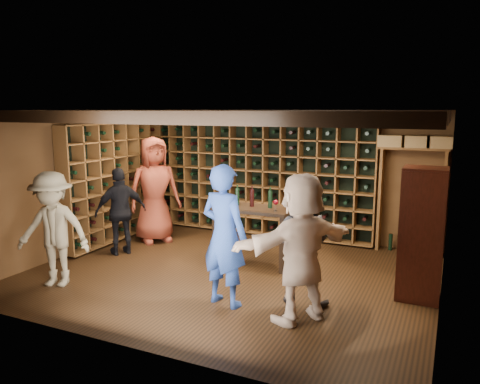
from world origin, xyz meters
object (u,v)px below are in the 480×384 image
at_px(guest_beige, 301,248).
at_px(guest_khaki, 53,229).
at_px(display_cabinet, 421,237).
at_px(tasting_table, 253,215).
at_px(guest_woman_black, 121,211).
at_px(man_blue_shirt, 224,236).
at_px(guest_red_floral, 154,190).
at_px(man_grey_suit, 301,243).

bearing_deg(guest_beige, guest_khaki, -47.70).
bearing_deg(display_cabinet, tasting_table, 171.39).
bearing_deg(display_cabinet, guest_khaki, -160.82).
xyz_separation_m(guest_woman_black, guest_khaki, (0.09, -1.60, 0.07)).
relative_size(man_blue_shirt, guest_beige, 1.02).
xyz_separation_m(display_cabinet, man_blue_shirt, (-2.28, -1.25, 0.07)).
xyz_separation_m(display_cabinet, guest_red_floral, (-4.81, 0.84, 0.15)).
distance_m(man_blue_shirt, guest_khaki, 2.55).
bearing_deg(guest_red_floral, tasting_table, -64.50).
bearing_deg(guest_khaki, man_blue_shirt, -8.04).
bearing_deg(guest_khaki, guest_woman_black, 75.70).
relative_size(man_blue_shirt, guest_woman_black, 1.21).
bearing_deg(guest_khaki, man_grey_suit, -3.26).
bearing_deg(guest_woman_black, man_grey_suit, 113.62).
distance_m(man_blue_shirt, tasting_table, 1.67).
bearing_deg(man_grey_suit, guest_red_floral, -27.98).
relative_size(guest_beige, tasting_table, 1.42).
bearing_deg(display_cabinet, man_grey_suit, -149.96).
relative_size(display_cabinet, man_grey_suit, 1.08).
xyz_separation_m(man_blue_shirt, tasting_table, (-0.29, 1.64, -0.09)).
bearing_deg(man_blue_shirt, guest_woman_black, -12.48).
height_order(guest_khaki, tasting_table, guest_khaki).
xyz_separation_m(guest_woman_black, tasting_table, (2.31, 0.46, 0.07)).
bearing_deg(guest_woman_black, guest_khaki, 38.70).
height_order(guest_red_floral, guest_khaki, guest_red_floral).
bearing_deg(tasting_table, guest_woman_black, -169.61).
distance_m(guest_red_floral, tasting_table, 2.29).
distance_m(guest_khaki, tasting_table, 3.03).
bearing_deg(guest_red_floral, guest_khaki, -142.72).
xyz_separation_m(display_cabinet, guest_khaki, (-4.80, -1.67, -0.03)).
relative_size(display_cabinet, tasting_table, 1.38).
height_order(man_grey_suit, guest_red_floral, guest_red_floral).
relative_size(man_blue_shirt, guest_khaki, 1.11).
xyz_separation_m(man_grey_suit, guest_khaki, (-3.40, -0.86, 0.02)).
bearing_deg(man_blue_shirt, guest_beige, -170.46).
xyz_separation_m(man_blue_shirt, man_grey_suit, (0.88, 0.44, -0.11)).
bearing_deg(man_blue_shirt, man_grey_suit, -141.49).
height_order(display_cabinet, guest_beige, guest_beige).
distance_m(display_cabinet, guest_beige, 1.79).
bearing_deg(guest_beige, guest_red_floral, -84.60).
bearing_deg(guest_beige, man_grey_suit, -125.98).
relative_size(display_cabinet, guest_red_floral, 0.87).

